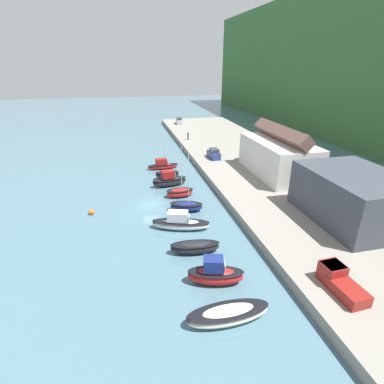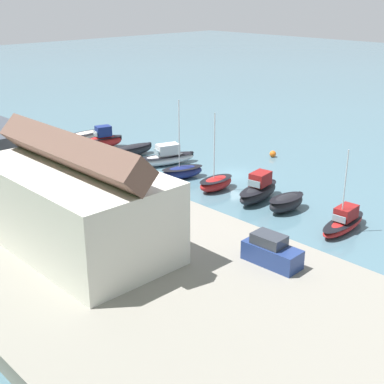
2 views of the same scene
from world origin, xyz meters
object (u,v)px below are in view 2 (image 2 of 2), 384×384
Objects in this scene: moored_boat_0 at (344,222)px; moored_boat_8 at (85,136)px; moored_boat_6 at (132,150)px; moored_boat_3 at (216,183)px; moored_boat_4 at (182,172)px; parked_car_2 at (271,252)px; mooring_buoy_0 at (273,154)px; moored_boat_7 at (102,140)px; moored_boat_5 at (166,157)px; moored_boat_2 at (259,190)px; moored_boat_1 at (286,203)px; pickup_truck_0 at (12,140)px.

moored_boat_0 is 40.25m from moored_boat_8.
moored_boat_0 is 30.14m from moored_boat_6.
moored_boat_4 reaches higher than moored_boat_3.
parked_car_2 is 5.35× the size of mooring_buoy_0.
moored_boat_3 reaches higher than moored_boat_7.
moored_boat_3 is (14.46, 0.75, -0.01)m from moored_boat_0.
moored_boat_8 is (25.79, -0.93, -0.10)m from moored_boat_3.
moored_boat_5 is 1.83× the size of parked_car_2.
moored_boat_2 is 0.82× the size of moored_boat_5.
moored_boat_0 reaches higher than parked_car_2.
parked_car_2 reaches higher than moored_boat_6.
moored_boat_1 is 29.52m from moored_boat_7.
moored_boat_2 is 15.00m from moored_boat_5.
moored_boat_1 is 0.51× the size of moored_boat_4.
moored_boat_1 is at bearing 178.52° from moored_boat_8.
moored_boat_3 is 1.41× the size of moored_boat_6.
moored_boat_0 reaches higher than moored_boat_2.
moored_boat_3 is 1.04× the size of moored_boat_5.
moored_boat_4 is (19.59, 0.72, -0.02)m from moored_boat_0.
moored_boat_6 is 17.46m from mooring_buoy_0.
moored_boat_6 is 0.80× the size of moored_boat_8.
moored_boat_0 is at bearing -165.20° from moored_boat_5.
pickup_truck_0 is 6.04× the size of mooring_buoy_0.
parked_car_2 is (-41.05, 11.26, 1.52)m from moored_boat_8.
moored_boat_5 is 19.40m from pickup_truck_0.
parked_car_2 is (-6.83, 11.02, 1.34)m from moored_boat_1.
moored_boat_4 is at bearing -2.45° from moored_boat_3.
moored_boat_0 is 21.76m from mooring_buoy_0.
moored_boat_7 is 11.15m from pickup_truck_0.
parked_car_2 is (-36.35, 10.93, 1.09)m from moored_boat_7.
pickup_truck_0 reaches higher than moored_boat_2.
moored_boat_5 is 1.35× the size of moored_boat_6.
moored_boat_4 is 10.85× the size of mooring_buoy_0.
moored_boat_5 is 15.78m from moored_boat_8.
moored_boat_3 is at bearing -162.08° from moored_boat_4.
moored_boat_3 reaches higher than moored_boat_0.
moored_boat_4 is 22.70m from pickup_truck_0.
moored_boat_3 is 13.86m from mooring_buoy_0.
moored_boat_8 is 1.51× the size of pickup_truck_0.
moored_boat_8 is at bearing 10.48° from moored_boat_7.
moored_boat_0 is 1.27× the size of moored_boat_6.
pickup_truck_0 reaches higher than moored_boat_1.
moored_boat_8 is at bearing -4.19° from moored_boat_0.
moored_boat_2 is 5.01m from moored_boat_3.
parked_car_2 reaches higher than moored_boat_8.
moored_boat_4 is 13.60m from mooring_buoy_0.
moored_boat_7 is 0.80× the size of moored_boat_8.
moored_boat_3 is at bearing 7.28° from moored_boat_1.
moored_boat_7 is at bearing -3.73° from moored_boat_3.
moored_boat_0 reaches higher than mooring_buoy_0.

